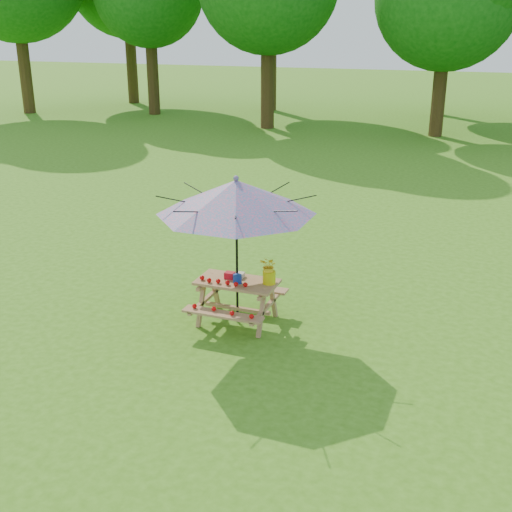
% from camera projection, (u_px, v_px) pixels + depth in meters
% --- Properties ---
extents(picnic_table, '(1.20, 1.32, 0.67)m').
position_uv_depth(picnic_table, '(237.00, 302.00, 9.63)').
color(picnic_table, '#9E6E47').
rests_on(picnic_table, ground).
extents(patio_umbrella, '(3.00, 3.00, 2.26)m').
position_uv_depth(patio_umbrella, '(236.00, 197.00, 9.08)').
color(patio_umbrella, black).
rests_on(patio_umbrella, ground).
extents(produce_bins, '(0.31, 0.36, 0.13)m').
position_uv_depth(produce_bins, '(235.00, 277.00, 9.52)').
color(produce_bins, red).
rests_on(produce_bins, picnic_table).
extents(tomatoes_row, '(0.77, 0.13, 0.07)m').
position_uv_depth(tomatoes_row, '(223.00, 281.00, 9.40)').
color(tomatoes_row, red).
rests_on(tomatoes_row, picnic_table).
extents(flower_bucket, '(0.31, 0.29, 0.42)m').
position_uv_depth(flower_bucket, '(269.00, 269.00, 9.34)').
color(flower_bucket, yellow).
rests_on(flower_bucket, picnic_table).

